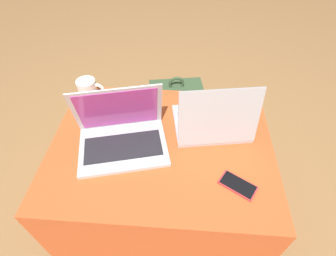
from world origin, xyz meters
name	(u,v)px	position (x,y,z in m)	size (l,w,h in m)	color
ground_plane	(163,198)	(0.00, 0.00, 0.00)	(14.00, 14.00, 0.00)	#9E7042
ottoman	(162,174)	(0.00, 0.00, 0.24)	(0.96, 0.74, 0.47)	maroon
laptop_near	(122,134)	(-0.17, 0.00, 0.53)	(0.42, 0.34, 0.27)	silver
laptop_far	(213,121)	(0.22, 0.10, 0.53)	(0.36, 0.31, 0.27)	#B7B7BC
cell_phone	(238,185)	(0.31, -0.19, 0.48)	(0.15, 0.13, 0.01)	red
backpack	(175,111)	(0.04, 0.52, 0.19)	(0.34, 0.25, 0.46)	#385133
coffee_mug	(88,89)	(-0.39, 0.29, 0.52)	(0.14, 0.09, 0.10)	white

